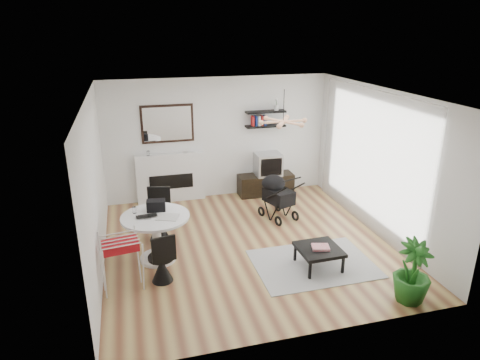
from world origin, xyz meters
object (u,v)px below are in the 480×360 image
object	(u,v)px
drying_rack	(122,263)
tv_console	(266,184)
dining_table	(156,231)
potted_plant	(413,272)
crt_tv	(268,164)
coffee_table	(319,250)
fireplace	(170,172)
stroller	(277,198)

from	to	relation	value
drying_rack	tv_console	bearing A→B (deg)	36.09
tv_console	dining_table	bearing A→B (deg)	-138.35
potted_plant	crt_tv	bearing A→B (deg)	98.45
drying_rack	dining_table	bearing A→B (deg)	45.58
drying_rack	coffee_table	distance (m)	3.07
fireplace	drying_rack	xyz separation A→B (m)	(-1.08, -3.30, -0.23)
coffee_table	stroller	bearing A→B (deg)	90.05
drying_rack	fireplace	bearing A→B (deg)	63.85
tv_console	crt_tv	size ratio (longest dim) A/B	2.20
crt_tv	coffee_table	bearing A→B (deg)	-93.88
dining_table	stroller	size ratio (longest dim) A/B	1.14
fireplace	coffee_table	xyz separation A→B (m)	(1.98, -3.46, -0.37)
dining_table	coffee_table	world-z (taller)	dining_table
crt_tv	potted_plant	distance (m)	4.51
fireplace	tv_console	size ratio (longest dim) A/B	1.69
dining_table	coffee_table	xyz separation A→B (m)	(2.50, -0.92, -0.22)
dining_table	coffee_table	size ratio (longest dim) A/B	1.63
dining_table	stroller	bearing A→B (deg)	23.89
fireplace	tv_console	distance (m)	2.21
stroller	drying_rack	bearing A→B (deg)	-167.75
coffee_table	drying_rack	bearing A→B (deg)	177.13
stroller	potted_plant	bearing A→B (deg)	-93.57
dining_table	potted_plant	xyz separation A→B (m)	(3.39, -2.07, -0.07)
tv_console	coffee_table	size ratio (longest dim) A/B	1.87
potted_plant	coffee_table	bearing A→B (deg)	127.48
fireplace	tv_console	world-z (taller)	fireplace
tv_console	coffee_table	world-z (taller)	tv_console
drying_rack	coffee_table	bearing A→B (deg)	-10.91
potted_plant	dining_table	bearing A→B (deg)	148.59
tv_console	drying_rack	world-z (taller)	drying_rack
crt_tv	potted_plant	xyz separation A→B (m)	(0.66, -4.45, -0.26)
tv_console	drying_rack	size ratio (longest dim) A/B	1.48
potted_plant	drying_rack	bearing A→B (deg)	161.69
crt_tv	drying_rack	distance (m)	4.56
tv_console	stroller	bearing A→B (deg)	-98.07
crt_tv	dining_table	size ratio (longest dim) A/B	0.52
crt_tv	drying_rack	xyz separation A→B (m)	(-3.29, -3.14, -0.28)
drying_rack	coffee_table	xyz separation A→B (m)	(3.06, -0.15, -0.14)
tv_console	stroller	size ratio (longest dim) A/B	1.30
crt_tv	tv_console	bearing A→B (deg)	175.72
tv_console	dining_table	world-z (taller)	dining_table
fireplace	stroller	size ratio (longest dim) A/B	2.20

